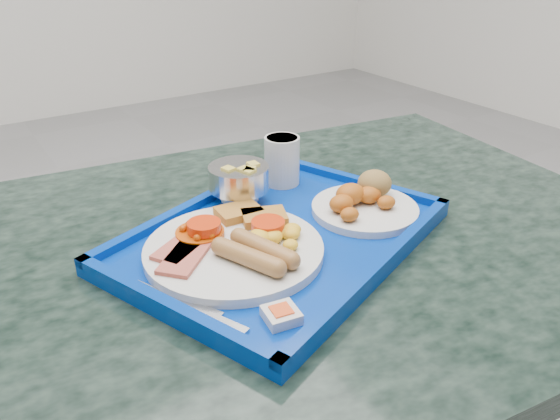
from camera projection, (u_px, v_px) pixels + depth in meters
name	position (u px, v px, depth m)	size (l,w,h in m)	color
floor	(227.00, 394.00, 1.58)	(6.00, 6.00, 0.00)	gray
table	(264.00, 342.00, 0.92)	(1.34, 0.98, 0.78)	slate
tray	(280.00, 237.00, 0.82)	(0.56, 0.49, 0.03)	#03309B
main_plate	(238.00, 245.00, 0.76)	(0.25, 0.25, 0.04)	silver
bread_plate	(364.00, 201.00, 0.88)	(0.17, 0.17, 0.06)	silver
fruit_bowl	(239.00, 179.00, 0.89)	(0.10, 0.10, 0.07)	#B8B8BB
juice_cup	(282.00, 159.00, 0.96)	(0.06, 0.06, 0.09)	silver
spoon	(186.00, 275.00, 0.71)	(0.08, 0.14, 0.01)	#B8B8BB
knife	(187.00, 306.00, 0.66)	(0.01, 0.18, 0.00)	#B8B8BB
jam_packet	(281.00, 315.00, 0.63)	(0.04, 0.04, 0.02)	silver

